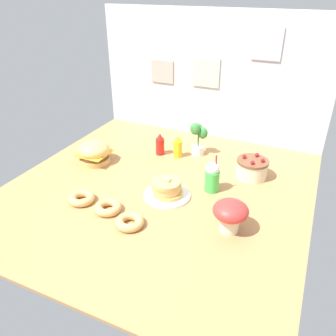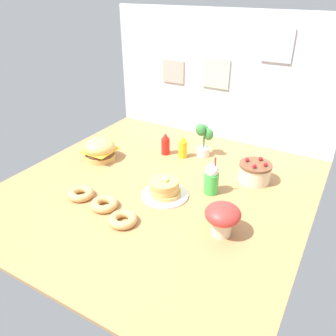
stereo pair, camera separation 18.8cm
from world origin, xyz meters
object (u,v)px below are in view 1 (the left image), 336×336
at_px(mustard_bottle, 178,147).
at_px(pancake_stack, 167,190).
at_px(mushroom_stool, 230,213).
at_px(cream_soda_cup, 212,177).
at_px(donut_pink_glaze, 82,198).
at_px(burger, 94,152).
at_px(layer_cake, 252,168).
at_px(donut_chocolate, 108,207).
at_px(ketchup_bottle, 160,145).
at_px(potted_plant, 198,137).
at_px(donut_vanilla, 130,222).

bearing_deg(mustard_bottle, pancake_stack, -73.98).
xyz_separation_m(pancake_stack, mushroom_stool, (0.47, -0.17, 0.07)).
bearing_deg(pancake_stack, cream_soda_cup, 38.01).
height_order(cream_soda_cup, donut_pink_glaze, cream_soda_cup).
xyz_separation_m(pancake_stack, mustard_bottle, (-0.16, 0.56, 0.03)).
bearing_deg(mushroom_stool, burger, 162.47).
xyz_separation_m(cream_soda_cup, donut_pink_glaze, (-0.71, -0.47, -0.08)).
relative_size(layer_cake, donut_chocolate, 1.34).
bearing_deg(cream_soda_cup, donut_chocolate, -135.78).
bearing_deg(cream_soda_cup, burger, 179.27).
bearing_deg(layer_cake, ketchup_bottle, 175.70).
xyz_separation_m(burger, mushroom_stool, (1.18, -0.37, 0.04)).
distance_m(ketchup_bottle, potted_plant, 0.31).
bearing_deg(layer_cake, donut_chocolate, -132.23).
bearing_deg(ketchup_bottle, donut_chocolate, -86.68).
relative_size(layer_cake, potted_plant, 0.82).
relative_size(burger, donut_vanilla, 1.43).
xyz_separation_m(ketchup_bottle, donut_chocolate, (0.05, -0.84, -0.06)).
height_order(layer_cake, donut_pink_glaze, layer_cake).
bearing_deg(mustard_bottle, ketchup_bottle, -172.48).
relative_size(pancake_stack, mushroom_stool, 1.55).
bearing_deg(layer_cake, pancake_stack, -133.00).
height_order(mustard_bottle, potted_plant, potted_plant).
height_order(layer_cake, ketchup_bottle, ketchup_bottle).
distance_m(layer_cake, cream_soda_cup, 0.36).
bearing_deg(burger, pancake_stack, -15.93).
bearing_deg(donut_pink_glaze, ketchup_bottle, 78.94).
bearing_deg(burger, layer_cake, 13.50).
distance_m(mustard_bottle, cream_soda_cup, 0.55).
relative_size(mustard_bottle, donut_pink_glaze, 1.08).
bearing_deg(cream_soda_cup, donut_vanilla, -119.11).
bearing_deg(ketchup_bottle, pancake_stack, -60.17).
bearing_deg(donut_chocolate, layer_cake, 47.77).
bearing_deg(donut_chocolate, pancake_stack, 49.06).
height_order(pancake_stack, mushroom_stool, mushroom_stool).
bearing_deg(pancake_stack, ketchup_bottle, 119.83).
bearing_deg(donut_chocolate, ketchup_bottle, 93.32).
bearing_deg(cream_soda_cup, potted_plant, 120.02).
bearing_deg(layer_cake, mushroom_stool, -88.51).
height_order(pancake_stack, mustard_bottle, mustard_bottle).
distance_m(burger, potted_plant, 0.82).
xyz_separation_m(donut_vanilla, mushroom_stool, (0.53, 0.20, 0.09)).
xyz_separation_m(donut_vanilla, potted_plant, (0.04, 1.03, 0.12)).
relative_size(ketchup_bottle, donut_chocolate, 1.08).
bearing_deg(burger, potted_plant, 34.15).
bearing_deg(mushroom_stool, donut_pink_glaze, -172.96).
bearing_deg(pancake_stack, potted_plant, 92.57).
relative_size(pancake_stack, layer_cake, 1.36).
relative_size(donut_pink_glaze, mushroom_stool, 0.85).
distance_m(donut_pink_glaze, donut_chocolate, 0.21).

